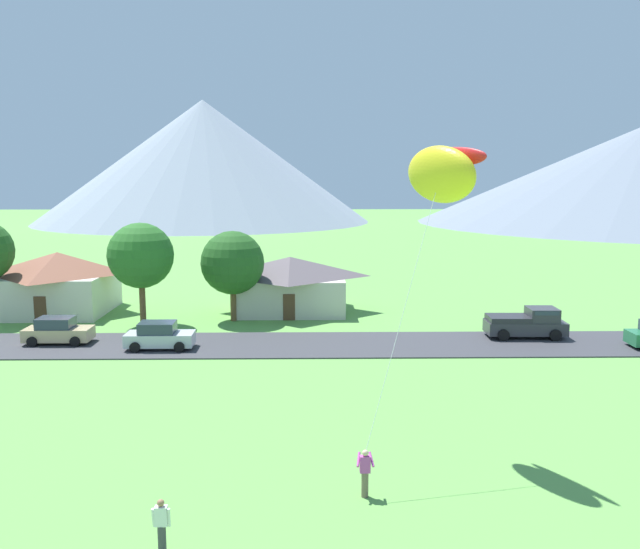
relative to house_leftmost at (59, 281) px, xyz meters
The scene contains 11 objects.
road_strip 21.83m from the house_leftmost, 29.39° to the right, with size 160.00×6.48×0.08m, color #38383D.
mountain_far_west_ridge 104.80m from the house_leftmost, 92.51° to the left, with size 76.53×76.53×27.84m, color gray.
house_leftmost is the anchor object (origin of this frame).
house_left_center 18.30m from the house_leftmost, ahead, with size 9.22×7.33×4.40m.
tree_near_left 9.53m from the house_leftmost, 31.96° to the right, with size 4.70×4.70×7.48m.
tree_center 14.63m from the house_leftmost, 13.11° to the right, with size 4.72×4.72×6.76m.
parked_car_tan_mid_west 10.83m from the house_leftmost, 70.41° to the right, with size 4.21×2.09×1.68m.
parked_car_silver_east_end 15.66m from the house_leftmost, 47.89° to the right, with size 4.22×2.11×1.68m.
pickup_truck_charcoal_west_side 35.59m from the house_leftmost, 14.72° to the right, with size 5.24×2.41×1.99m.
kite_flyer_with_kite 37.29m from the house_leftmost, 46.83° to the right, with size 5.09×6.69×12.06m.
watcher_person 37.66m from the house_leftmost, 65.58° to the right, with size 0.56×0.24×1.68m.
Camera 1 is at (0.92, -10.74, 10.84)m, focal length 37.24 mm.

